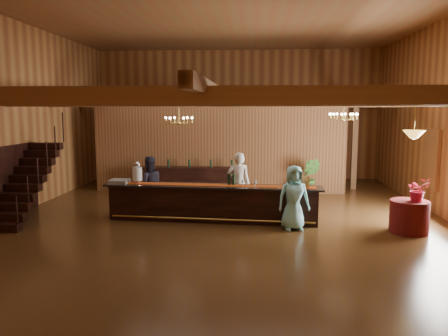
# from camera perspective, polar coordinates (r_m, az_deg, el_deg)

# --- Properties ---
(floor) EXTENTS (14.00, 14.00, 0.00)m
(floor) POSITION_cam_1_polar(r_m,az_deg,el_deg) (12.44, 0.26, -6.24)
(floor) COLOR #482D16
(floor) RESTS_ON ground
(ceiling) EXTENTS (14.00, 14.00, 0.00)m
(ceiling) POSITION_cam_1_polar(r_m,az_deg,el_deg) (12.33, 0.28, 19.42)
(ceiling) COLOR brown
(ceiling) RESTS_ON wall_back
(wall_back) EXTENTS (12.00, 0.10, 5.50)m
(wall_back) POSITION_cam_1_polar(r_m,az_deg,el_deg) (19.06, 1.70, 6.97)
(wall_back) COLOR #9E6A36
(wall_back) RESTS_ON floor
(wall_front) EXTENTS (12.00, 0.10, 5.50)m
(wall_front) POSITION_cam_1_polar(r_m,az_deg,el_deg) (5.11, -5.07, 4.89)
(wall_front) COLOR #9E6A36
(wall_front) RESTS_ON floor
(wall_left) EXTENTS (0.10, 14.00, 5.50)m
(wall_left) POSITION_cam_1_polar(r_m,az_deg,el_deg) (13.84, -25.51, 5.94)
(wall_left) COLOR #9E6A36
(wall_left) RESTS_ON floor
(beam_grid) EXTENTS (11.90, 13.90, 0.39)m
(beam_grid) POSITION_cam_1_polar(r_m,az_deg,el_deg) (12.58, 0.43, 8.82)
(beam_grid) COLOR brown
(beam_grid) RESTS_ON wall_left
(support_posts) EXTENTS (9.20, 10.20, 3.20)m
(support_posts) POSITION_cam_1_polar(r_m,az_deg,el_deg) (11.66, 0.10, 0.82)
(support_posts) COLOR brown
(support_posts) RESTS_ON floor
(partition_wall) EXTENTS (9.00, 0.18, 3.10)m
(partition_wall) POSITION_cam_1_polar(r_m,az_deg,el_deg) (15.67, -0.69, 2.41)
(partition_wall) COLOR brown
(partition_wall) RESTS_ON floor
(window_right_back) EXTENTS (0.12, 1.05, 1.75)m
(window_right_back) POSITION_cam_1_polar(r_m,az_deg,el_deg) (14.09, 25.49, 1.06)
(window_right_back) COLOR white
(window_right_back) RESTS_ON wall_right
(staircase) EXTENTS (1.00, 2.80, 2.00)m
(staircase) POSITION_cam_1_polar(r_m,az_deg,el_deg) (13.08, -24.56, -1.78)
(staircase) COLOR black
(staircase) RESTS_ON floor
(backroom_boxes) EXTENTS (4.10, 0.60, 1.10)m
(backroom_boxes) POSITION_cam_1_polar(r_m,az_deg,el_deg) (17.75, 0.52, -0.28)
(backroom_boxes) COLOR black
(backroom_boxes) RESTS_ON floor
(tasting_bar) EXTENTS (5.89, 1.15, 0.99)m
(tasting_bar) POSITION_cam_1_polar(r_m,az_deg,el_deg) (11.77, -1.56, -4.57)
(tasting_bar) COLOR black
(tasting_bar) RESTS_ON floor
(beverage_dispenser) EXTENTS (0.26, 0.26, 0.60)m
(beverage_dispenser) POSITION_cam_1_polar(r_m,az_deg,el_deg) (12.20, -11.26, -0.62)
(beverage_dispenser) COLOR silver
(beverage_dispenser) RESTS_ON tasting_bar
(glass_rack_tray) EXTENTS (0.50, 0.50, 0.10)m
(glass_rack_tray) POSITION_cam_1_polar(r_m,az_deg,el_deg) (12.32, -13.54, -1.72)
(glass_rack_tray) COLOR gray
(glass_rack_tray) RESTS_ON tasting_bar
(raffle_drum) EXTENTS (0.34, 0.24, 0.30)m
(raffle_drum) POSITION_cam_1_polar(r_m,az_deg,el_deg) (11.44, 10.20, -1.70)
(raffle_drum) COLOR brown
(raffle_drum) RESTS_ON tasting_bar
(bar_bottle_0) EXTENTS (0.07, 0.07, 0.30)m
(bar_bottle_0) POSITION_cam_1_polar(r_m,az_deg,el_deg) (11.69, 0.63, -1.50)
(bar_bottle_0) COLOR black
(bar_bottle_0) RESTS_ON tasting_bar
(bar_bottle_1) EXTENTS (0.07, 0.07, 0.30)m
(bar_bottle_1) POSITION_cam_1_polar(r_m,az_deg,el_deg) (11.69, 0.68, -1.50)
(bar_bottle_1) COLOR black
(bar_bottle_1) RESTS_ON tasting_bar
(bar_bottle_2) EXTENTS (0.07, 0.07, 0.30)m
(bar_bottle_2) POSITION_cam_1_polar(r_m,az_deg,el_deg) (11.68, 1.26, -1.52)
(bar_bottle_2) COLOR black
(bar_bottle_2) RESTS_ON tasting_bar
(backbar_shelf) EXTENTS (3.41, 0.62, 0.96)m
(backbar_shelf) POSITION_cam_1_polar(r_m,az_deg,el_deg) (15.53, -4.52, -1.64)
(backbar_shelf) COLOR black
(backbar_shelf) RESTS_ON floor
(round_table) EXTENTS (0.92, 0.92, 0.80)m
(round_table) POSITION_cam_1_polar(r_m,az_deg,el_deg) (11.60, 23.03, -5.87)
(round_table) COLOR maroon
(round_table) RESTS_ON floor
(chandelier_left) EXTENTS (0.80, 0.80, 0.66)m
(chandelier_left) POSITION_cam_1_polar(r_m,az_deg,el_deg) (12.57, -5.91, 6.29)
(chandelier_left) COLOR gold
(chandelier_left) RESTS_ON beam_grid
(chandelier_right) EXTENTS (0.80, 0.80, 0.55)m
(chandelier_right) POSITION_cam_1_polar(r_m,az_deg,el_deg) (12.84, 15.34, 6.56)
(chandelier_right) COLOR gold
(chandelier_right) RESTS_ON beam_grid
(pendant_lamp) EXTENTS (0.52, 0.52, 0.90)m
(pendant_lamp) POSITION_cam_1_polar(r_m,az_deg,el_deg) (11.32, 23.56, 4.05)
(pendant_lamp) COLOR gold
(pendant_lamp) RESTS_ON beam_grid
(bartender) EXTENTS (0.67, 0.45, 1.79)m
(bartender) POSITION_cam_1_polar(r_m,az_deg,el_deg) (12.46, 1.91, -2.02)
(bartender) COLOR silver
(bartender) RESTS_ON floor
(staff_second) EXTENTS (0.99, 0.89, 1.66)m
(staff_second) POSITION_cam_1_polar(r_m,az_deg,el_deg) (12.72, -9.76, -2.21)
(staff_second) COLOR #262432
(staff_second) RESTS_ON floor
(guest) EXTENTS (0.88, 0.66, 1.62)m
(guest) POSITION_cam_1_polar(r_m,az_deg,el_deg) (10.99, 9.09, -3.86)
(guest) COLOR #8DE9EE
(guest) RESTS_ON floor
(floor_plant) EXTENTS (0.84, 0.73, 1.32)m
(floor_plant) POSITION_cam_1_polar(r_m,az_deg,el_deg) (15.29, 11.05, -1.22)
(floor_plant) COLOR #346823
(floor_plant) RESTS_ON floor
(table_flowers) EXTENTS (0.60, 0.55, 0.58)m
(table_flowers) POSITION_cam_1_polar(r_m,az_deg,el_deg) (11.42, 23.99, -2.59)
(table_flowers) COLOR #C4183D
(table_flowers) RESTS_ON round_table
(table_vase) EXTENTS (0.22, 0.22, 0.33)m
(table_vase) POSITION_cam_1_polar(r_m,az_deg,el_deg) (11.53, 23.60, -3.11)
(table_vase) COLOR gold
(table_vase) RESTS_ON round_table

